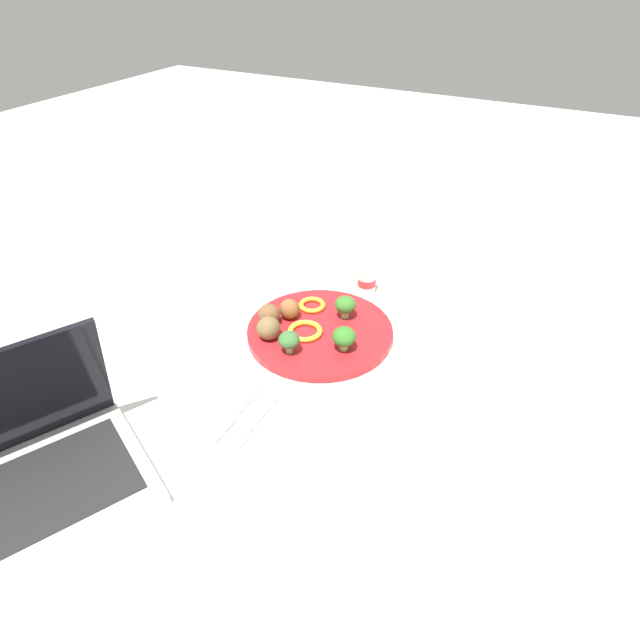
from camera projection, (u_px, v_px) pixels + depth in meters
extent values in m
plane|color=silver|center=(320.00, 335.00, 1.05)|extent=(4.00, 4.00, 0.00)
cylinder|color=red|center=(320.00, 332.00, 1.05)|extent=(0.28, 0.28, 0.02)
cylinder|color=#98C577|center=(345.00, 314.00, 1.07)|extent=(0.02, 0.02, 0.01)
ellipsoid|color=#346D26|center=(345.00, 305.00, 1.06)|extent=(0.04, 0.04, 0.03)
cylinder|color=#9ECE76|center=(344.00, 346.00, 0.99)|extent=(0.02, 0.02, 0.01)
ellipsoid|color=#316E23|center=(344.00, 337.00, 0.97)|extent=(0.04, 0.04, 0.03)
cylinder|color=#9FBE70|center=(289.00, 349.00, 0.98)|extent=(0.01, 0.01, 0.01)
ellipsoid|color=#36632F|center=(289.00, 340.00, 0.97)|extent=(0.04, 0.04, 0.03)
sphere|color=brown|center=(269.00, 315.00, 1.04)|extent=(0.04, 0.04, 0.04)
sphere|color=brown|center=(269.00, 328.00, 1.01)|extent=(0.04, 0.04, 0.04)
sphere|color=brown|center=(289.00, 309.00, 1.06)|extent=(0.04, 0.04, 0.04)
torus|color=yellow|center=(312.00, 305.00, 1.10)|extent=(0.07, 0.07, 0.01)
torus|color=yellow|center=(305.00, 331.00, 1.03)|extent=(0.09, 0.09, 0.01)
cube|color=white|center=(247.00, 417.00, 0.87)|extent=(0.18, 0.13, 0.01)
cube|color=silver|center=(261.00, 413.00, 0.87)|extent=(0.09, 0.01, 0.01)
cube|color=silver|center=(239.00, 438.00, 0.83)|extent=(0.03, 0.02, 0.01)
cube|color=silver|center=(247.00, 400.00, 0.89)|extent=(0.09, 0.01, 0.01)
cube|color=silver|center=(221.00, 429.00, 0.84)|extent=(0.06, 0.02, 0.01)
cylinder|color=white|center=(367.00, 280.00, 1.17)|extent=(0.04, 0.04, 0.06)
cylinder|color=red|center=(367.00, 281.00, 1.17)|extent=(0.04, 0.04, 0.02)
cylinder|color=silver|center=(367.00, 267.00, 1.15)|extent=(0.03, 0.03, 0.01)
cube|color=silver|center=(27.00, 502.00, 0.73)|extent=(0.38, 0.34, 0.02)
cube|color=black|center=(24.00, 498.00, 0.73)|extent=(0.32, 0.27, 0.00)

